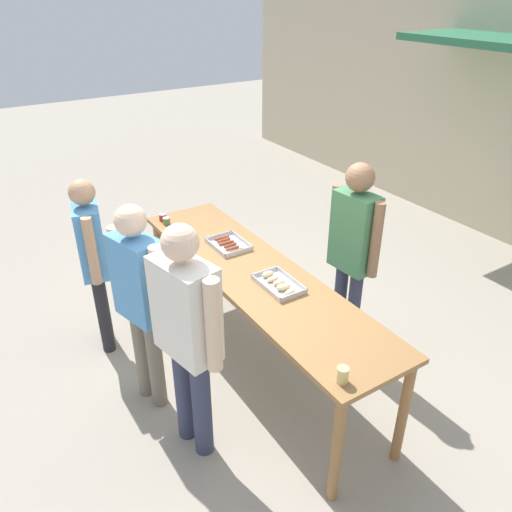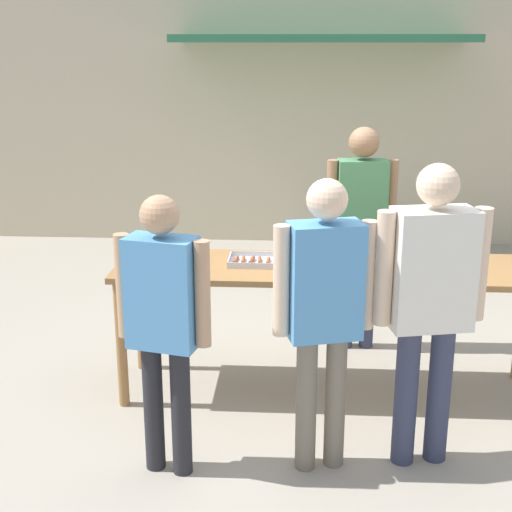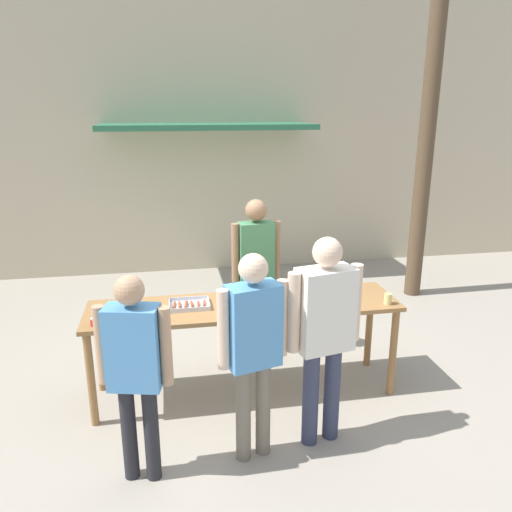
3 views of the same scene
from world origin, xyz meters
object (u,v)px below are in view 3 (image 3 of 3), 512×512
object	(u,v)px
food_tray_sausages	(189,305)
person_customer_holding_hotdog	(135,362)
condiment_jar_mustard	(95,322)
condiment_jar_ketchup	(107,321)
beer_cup	(388,299)
food_tray_buns	(271,299)
person_customer_waiting_in_line	(253,340)
person_customer_with_cup	(324,325)
person_server_behind_table	(256,263)
utility_pole	(430,105)

from	to	relation	value
food_tray_sausages	person_customer_holding_hotdog	bearing A→B (deg)	-112.22
condiment_jar_mustard	condiment_jar_ketchup	bearing A→B (deg)	-2.18
beer_cup	food_tray_sausages	bearing A→B (deg)	171.43
food_tray_buns	person_customer_waiting_in_line	bearing A→B (deg)	-109.52
person_customer_with_cup	person_customer_waiting_in_line	size ratio (longest dim) A/B	1.04
condiment_jar_mustard	condiment_jar_ketchup	world-z (taller)	same
condiment_jar_ketchup	person_server_behind_table	bearing A→B (deg)	34.96
food_tray_buns	beer_cup	size ratio (longest dim) A/B	3.90
person_customer_with_cup	food_tray_buns	bearing A→B (deg)	-86.36
condiment_jar_ketchup	condiment_jar_mustard	bearing A→B (deg)	177.82
person_customer_holding_hotdog	beer_cup	bearing A→B (deg)	-147.54
utility_pole	beer_cup	bearing A→B (deg)	-122.82
person_customer_with_cup	utility_pole	bearing A→B (deg)	-139.88
utility_pole	condiment_jar_mustard	bearing A→B (deg)	-149.89
food_tray_buns	condiment_jar_mustard	size ratio (longest dim) A/B	5.74
person_customer_waiting_in_line	utility_pole	distance (m)	4.63
condiment_jar_mustard	food_tray_sausages	bearing A→B (deg)	18.96
food_tray_buns	person_server_behind_table	world-z (taller)	person_server_behind_table
beer_cup	person_server_behind_table	size ratio (longest dim) A/B	0.06
food_tray_sausages	person_customer_holding_hotdog	world-z (taller)	person_customer_holding_hotdog
person_customer_waiting_in_line	person_customer_with_cup	bearing A→B (deg)	174.15
condiment_jar_mustard	person_customer_holding_hotdog	distance (m)	0.87
food_tray_buns	utility_pole	distance (m)	3.83
food_tray_buns	person_customer_with_cup	xyz separation A→B (m)	(0.24, -0.87, 0.10)
person_server_behind_table	person_customer_waiting_in_line	world-z (taller)	person_server_behind_table
condiment_jar_ketchup	beer_cup	xyz separation A→B (m)	(2.53, 0.00, 0.02)
person_server_behind_table	utility_pole	world-z (taller)	utility_pole
food_tray_sausages	person_customer_holding_hotdog	distance (m)	1.15
person_server_behind_table	person_customer_holding_hotdog	xyz separation A→B (m)	(-1.20, -1.81, -0.10)
condiment_jar_ketchup	person_customer_with_cup	xyz separation A→B (m)	(1.72, -0.59, 0.09)
person_customer_holding_hotdog	person_customer_waiting_in_line	distance (m)	0.87
food_tray_sausages	utility_pole	bearing A→B (deg)	32.45
condiment_jar_ketchup	person_customer_with_cup	bearing A→B (deg)	-19.03
food_tray_sausages	person_server_behind_table	distance (m)	1.08
condiment_jar_mustard	person_server_behind_table	world-z (taller)	person_server_behind_table
food_tray_sausages	condiment_jar_ketchup	xyz separation A→B (m)	(-0.71, -0.28, 0.02)
person_server_behind_table	person_customer_with_cup	xyz separation A→B (m)	(0.25, -1.62, -0.03)
beer_cup	person_customer_with_cup	size ratio (longest dim) A/B	0.06
food_tray_sausages	person_customer_with_cup	size ratio (longest dim) A/B	0.21
food_tray_buns	person_customer_waiting_in_line	world-z (taller)	person_customer_waiting_in_line
beer_cup	person_customer_waiting_in_line	world-z (taller)	person_customer_waiting_in_line
condiment_jar_mustard	person_customer_holding_hotdog	world-z (taller)	person_customer_holding_hotdog
beer_cup	person_customer_holding_hotdog	xyz separation A→B (m)	(-2.26, -0.79, -0.01)
food_tray_sausages	person_customer_with_cup	world-z (taller)	person_customer_with_cup
beer_cup	utility_pole	xyz separation A→B (m)	(1.57, 2.43, 1.73)
person_customer_waiting_in_line	condiment_jar_ketchup	bearing A→B (deg)	-46.30
beer_cup	person_customer_with_cup	distance (m)	1.01
beer_cup	person_server_behind_table	distance (m)	1.48
food_tray_buns	beer_cup	bearing A→B (deg)	-14.61
condiment_jar_mustard	person_customer_with_cup	bearing A→B (deg)	-18.19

